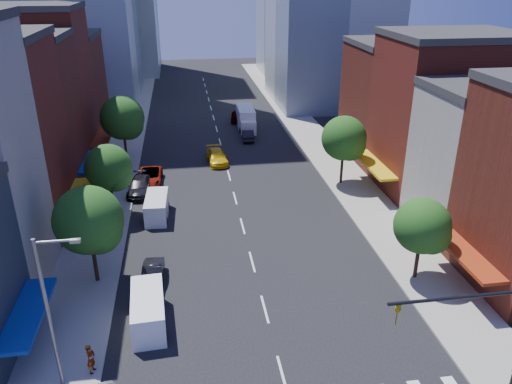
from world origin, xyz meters
TOP-DOWN VIEW (x-y plane):
  - ground at (0.00, 0.00)m, footprint 220.00×220.00m
  - sidewalk_left at (-12.50, 40.00)m, footprint 5.00×120.00m
  - sidewalk_right at (12.50, 40.00)m, footprint 5.00×120.00m
  - bldg_left_3 at (-21.00, 29.00)m, footprint 12.00×8.00m
  - bldg_left_4 at (-21.00, 37.50)m, footprint 12.00×9.00m
  - bldg_left_5 at (-21.00, 47.00)m, footprint 12.00×10.00m
  - bldg_right_1 at (21.00, 15.00)m, footprint 12.00×8.00m
  - bldg_right_2 at (21.00, 24.00)m, footprint 12.00×10.00m
  - bldg_right_3 at (21.00, 34.00)m, footprint 12.00×10.00m
  - traffic_signal at (9.94, -4.50)m, footprint 7.24×2.24m
  - streetlight at (-11.81, 1.00)m, footprint 2.25×0.25m
  - tree_left_near at (-11.35, 10.92)m, footprint 4.80×4.80m
  - tree_left_mid at (-11.35, 21.92)m, footprint 4.20×4.20m
  - tree_left_far at (-11.35, 35.92)m, footprint 5.00×5.00m
  - tree_right_near at (11.65, 7.92)m, footprint 4.00×4.00m
  - tree_right_far at (11.65, 25.92)m, footprint 4.60×4.60m
  - parked_car_second at (-7.50, 10.27)m, footprint 1.65×4.11m
  - parked_car_third at (-8.49, 29.09)m, footprint 2.58×5.38m
  - parked_car_rear at (-9.40, 26.66)m, footprint 2.50×5.43m
  - cargo_van_near at (-7.55, 5.46)m, footprint 2.32×5.15m
  - cargo_van_far at (-7.51, 20.84)m, footprint 2.12×4.85m
  - taxi at (-1.00, 34.31)m, footprint 2.48×5.29m
  - traffic_car_oncoming at (3.76, 42.31)m, footprint 1.75×4.27m
  - traffic_car_far at (3.46, 51.81)m, footprint 2.48×4.89m
  - box_truck at (4.19, 47.50)m, footprint 2.44×7.45m
  - pedestrian_near at (-10.50, 1.69)m, footprint 0.59×0.75m
  - pedestrian_far at (-13.35, 16.01)m, footprint 0.91×1.08m

SIDE VIEW (x-z plane):
  - ground at x=0.00m, z-range 0.00..0.00m
  - sidewalk_left at x=-12.50m, z-range 0.00..0.15m
  - sidewalk_right at x=12.50m, z-range 0.00..0.15m
  - parked_car_second at x=-7.50m, z-range 0.00..1.33m
  - traffic_car_oncoming at x=3.76m, z-range 0.00..1.37m
  - parked_car_third at x=-8.49m, z-range 0.00..1.48m
  - taxi at x=-1.00m, z-range 0.00..1.49m
  - parked_car_rear at x=-9.40m, z-range 0.00..1.54m
  - traffic_car_far at x=3.46m, z-range 0.00..1.60m
  - cargo_van_far at x=-7.51m, z-range -0.01..2.02m
  - pedestrian_near at x=-10.50m, z-range 0.15..1.97m
  - cargo_van_near at x=-7.55m, z-range -0.01..2.13m
  - pedestrian_far at x=-13.35m, z-range 0.15..2.13m
  - box_truck at x=4.19m, z-range -0.08..2.90m
  - traffic_signal at x=9.94m, z-range 0.16..8.16m
  - tree_right_near at x=11.65m, z-range 1.09..7.29m
  - tree_left_mid at x=-11.35m, z-range 1.20..7.85m
  - tree_right_far at x=11.65m, z-range 1.26..8.46m
  - tree_left_near at x=-11.35m, z-range 1.22..8.52m
  - tree_left_far at x=-11.35m, z-range 1.33..9.08m
  - streetlight at x=-11.81m, z-range 0.78..9.78m
  - bldg_right_1 at x=21.00m, z-range 0.00..12.00m
  - bldg_left_5 at x=-21.00m, z-range 0.00..13.00m
  - bldg_right_3 at x=21.00m, z-range 0.00..13.00m
  - bldg_left_3 at x=-21.00m, z-range 0.00..15.00m
  - bldg_right_2 at x=21.00m, z-range 0.00..15.00m
  - bldg_left_4 at x=-21.00m, z-range 0.00..17.00m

